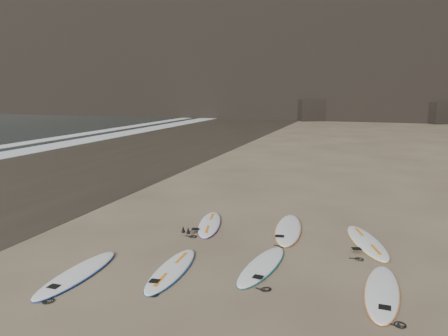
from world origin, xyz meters
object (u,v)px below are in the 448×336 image
object	(u,v)px
surfboard_0	(78,273)
surfboard_2	(262,265)
surfboard_6	(288,229)
surfboard_7	(367,242)
surfboard_1	(172,270)
surfboard_5	(210,224)
surfboard_3	(382,291)

from	to	relation	value
surfboard_0	surfboard_2	bearing A→B (deg)	24.68
surfboard_6	surfboard_7	world-z (taller)	surfboard_6
surfboard_1	surfboard_2	distance (m)	1.89
surfboard_1	surfboard_5	distance (m)	3.16
surfboard_5	surfboard_7	bearing A→B (deg)	-16.08
surfboard_2	surfboard_7	size ratio (longest dim) A/B	0.94
surfboard_1	surfboard_6	size ratio (longest dim) A/B	0.88
surfboard_7	surfboard_2	bearing A→B (deg)	-151.61
surfboard_0	surfboard_3	bearing A→B (deg)	10.71
surfboard_0	surfboard_6	xyz separation A→B (m)	(3.51, 4.13, 0.00)
surfboard_0	surfboard_7	size ratio (longest dim) A/B	0.99
surfboard_6	surfboard_5	bearing A→B (deg)	179.39
surfboard_0	surfboard_5	bearing A→B (deg)	70.61
surfboard_3	surfboard_1	bearing A→B (deg)	-173.45
surfboard_7	surfboard_1	bearing A→B (deg)	-159.88
surfboard_6	surfboard_3	bearing A→B (deg)	-59.91
surfboard_7	surfboard_3	bearing A→B (deg)	-102.11
surfboard_3	surfboard_6	world-z (taller)	surfboard_6
surfboard_0	surfboard_6	world-z (taller)	surfboard_6
surfboard_0	surfboard_5	size ratio (longest dim) A/B	1.07
surfboard_1	surfboard_5	world-z (taller)	surfboard_1
surfboard_1	surfboard_7	world-z (taller)	surfboard_7
surfboard_5	surfboard_0	bearing A→B (deg)	-123.52
surfboard_0	surfboard_6	bearing A→B (deg)	49.66
surfboard_6	surfboard_7	xyz separation A→B (m)	(1.98, -0.37, -0.00)
surfboard_5	surfboard_7	world-z (taller)	surfboard_7
surfboard_3	surfboard_6	size ratio (longest dim) A/B	0.92
surfboard_5	surfboard_2	bearing A→B (deg)	-63.05
surfboard_7	surfboard_0	bearing A→B (deg)	-163.83
surfboard_1	surfboard_0	bearing A→B (deg)	-159.53
surfboard_3	surfboard_2	bearing A→B (deg)	170.61
surfboard_2	surfboard_7	xyz separation A→B (m)	(2.08, 2.20, 0.00)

